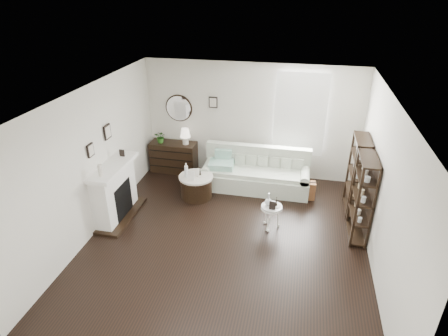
% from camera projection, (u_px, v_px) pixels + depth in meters
% --- Properties ---
extents(room, '(5.50, 5.50, 5.50)m').
position_uv_depth(room, '(283.00, 114.00, 8.42)').
color(room, black).
rests_on(room, ground).
extents(fireplace, '(0.50, 1.40, 1.84)m').
position_uv_depth(fireplace, '(115.00, 193.00, 7.37)').
color(fireplace, white).
rests_on(fireplace, ground).
extents(shelf_unit_far, '(0.30, 0.80, 1.60)m').
position_uv_depth(shelf_unit_far, '(357.00, 175.00, 7.47)').
color(shelf_unit_far, black).
rests_on(shelf_unit_far, ground).
extents(shelf_unit_near, '(0.30, 0.80, 1.60)m').
position_uv_depth(shelf_unit_near, '(362.00, 198.00, 6.69)').
color(shelf_unit_near, black).
rests_on(shelf_unit_near, ground).
extents(sofa, '(2.40, 0.83, 0.93)m').
position_uv_depth(sofa, '(256.00, 175.00, 8.54)').
color(sofa, beige).
rests_on(sofa, ground).
extents(quilt, '(0.58, 0.49, 0.14)m').
position_uv_depth(quilt, '(221.00, 164.00, 8.48)').
color(quilt, '#24875D').
rests_on(quilt, sofa).
extents(suitcase, '(0.62, 0.25, 0.40)m').
position_uv_depth(suitcase, '(301.00, 190.00, 8.14)').
color(suitcase, brown).
rests_on(suitcase, ground).
extents(dresser, '(1.12, 0.48, 0.75)m').
position_uv_depth(dresser, '(174.00, 157.00, 9.25)').
color(dresser, black).
rests_on(dresser, ground).
extents(table_lamp, '(0.26, 0.26, 0.39)m').
position_uv_depth(table_lamp, '(185.00, 136.00, 8.93)').
color(table_lamp, beige).
rests_on(table_lamp, dresser).
extents(potted_plant, '(0.29, 0.25, 0.30)m').
position_uv_depth(potted_plant, '(161.00, 137.00, 9.03)').
color(potted_plant, '#215117').
rests_on(potted_plant, dresser).
extents(drum_table, '(0.74, 0.74, 0.51)m').
position_uv_depth(drum_table, '(196.00, 186.00, 8.17)').
color(drum_table, black).
rests_on(drum_table, ground).
extents(pedestal_table, '(0.41, 0.41, 0.49)m').
position_uv_depth(pedestal_table, '(272.00, 208.00, 7.05)').
color(pedestal_table, white).
rests_on(pedestal_table, ground).
extents(eiffel_drum, '(0.12, 0.12, 0.18)m').
position_uv_depth(eiffel_drum, '(200.00, 172.00, 8.04)').
color(eiffel_drum, black).
rests_on(eiffel_drum, drum_table).
extents(bottle_drum, '(0.08, 0.08, 0.33)m').
position_uv_depth(bottle_drum, '(186.00, 170.00, 7.94)').
color(bottle_drum, silver).
rests_on(bottle_drum, drum_table).
extents(card_frame_drum, '(0.16, 0.07, 0.20)m').
position_uv_depth(card_frame_drum, '(191.00, 176.00, 7.86)').
color(card_frame_drum, white).
rests_on(card_frame_drum, drum_table).
extents(eiffel_ped, '(0.12, 0.12, 0.17)m').
position_uv_depth(eiffel_ped, '(276.00, 202.00, 7.00)').
color(eiffel_ped, black).
rests_on(eiffel_ped, pedestal_table).
extents(flask_ped, '(0.14, 0.14, 0.26)m').
position_uv_depth(flask_ped, '(269.00, 199.00, 7.01)').
color(flask_ped, silver).
rests_on(flask_ped, pedestal_table).
extents(card_frame_ped, '(0.12, 0.05, 0.16)m').
position_uv_depth(card_frame_ped, '(272.00, 206.00, 6.90)').
color(card_frame_ped, black).
rests_on(card_frame_ped, pedestal_table).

